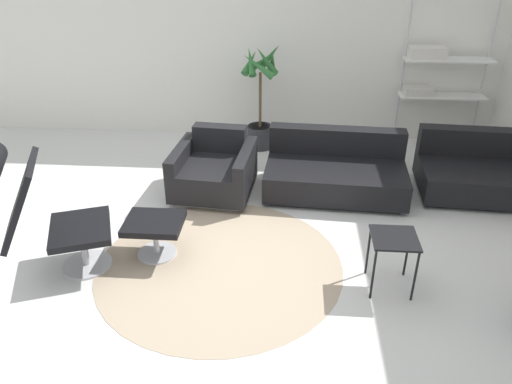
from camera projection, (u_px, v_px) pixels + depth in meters
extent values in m
plane|color=silver|center=(223.00, 243.00, 4.81)|extent=(12.00, 12.00, 0.00)
cube|color=silver|center=(248.00, 35.00, 6.63)|extent=(12.00, 0.06, 2.80)
cylinder|color=tan|center=(220.00, 265.00, 4.51)|extent=(2.22, 2.22, 0.01)
cylinder|color=#BCBCC1|center=(87.00, 264.00, 4.50)|extent=(0.57, 0.57, 0.02)
cylinder|color=#BCBCC1|center=(84.00, 248.00, 4.42)|extent=(0.06, 0.06, 0.33)
cube|color=black|center=(80.00, 229.00, 4.32)|extent=(0.68, 0.73, 0.06)
cube|color=black|center=(20.00, 200.00, 4.05)|extent=(0.55, 0.68, 0.67)
cylinder|color=#BCBCC1|center=(157.00, 253.00, 4.66)|extent=(0.36, 0.36, 0.02)
cylinder|color=#BCBCC1|center=(156.00, 239.00, 4.58)|extent=(0.05, 0.05, 0.29)
cube|color=black|center=(154.00, 223.00, 4.50)|extent=(0.52, 0.44, 0.06)
cube|color=silver|center=(215.00, 191.00, 5.69)|extent=(0.76, 0.79, 0.06)
cube|color=black|center=(214.00, 176.00, 5.60)|extent=(0.69, 0.94, 0.32)
cube|color=black|center=(220.00, 138.00, 5.76)|extent=(0.62, 0.23, 0.30)
cube|color=black|center=(246.00, 171.00, 5.51)|extent=(0.20, 0.90, 0.49)
cube|color=black|center=(182.00, 167.00, 5.61)|extent=(0.20, 0.90, 0.49)
cube|color=black|center=(334.00, 191.00, 5.69)|extent=(1.44, 0.85, 0.05)
cube|color=black|center=(335.00, 178.00, 5.61)|extent=(1.60, 0.99, 0.29)
cube|color=black|center=(337.00, 141.00, 5.76)|extent=(1.56, 0.29, 0.31)
cube|color=black|center=(473.00, 192.00, 5.67)|extent=(1.16, 0.83, 0.05)
cube|color=black|center=(476.00, 178.00, 5.59)|extent=(1.29, 0.97, 0.29)
cube|color=black|center=(474.00, 141.00, 5.75)|extent=(1.25, 0.27, 0.31)
cube|color=black|center=(395.00, 238.00, 4.02)|extent=(0.37, 0.37, 0.02)
cylinder|color=black|center=(373.00, 275.00, 4.00)|extent=(0.02, 0.02, 0.48)
cylinder|color=black|center=(415.00, 276.00, 3.98)|extent=(0.02, 0.02, 0.48)
cylinder|color=black|center=(368.00, 251.00, 4.29)|extent=(0.02, 0.02, 0.48)
cylinder|color=black|center=(407.00, 252.00, 4.27)|extent=(0.02, 0.02, 0.48)
cylinder|color=#333338|center=(260.00, 136.00, 6.79)|extent=(0.35, 0.35, 0.30)
cylinder|color=#382819|center=(260.00, 127.00, 6.72)|extent=(0.32, 0.32, 0.02)
cylinder|color=brown|center=(260.00, 100.00, 6.54)|extent=(0.04, 0.04, 0.73)
cone|color=#2D6B33|center=(272.00, 61.00, 6.30)|extent=(0.13, 0.37, 0.37)
cone|color=#2D6B33|center=(270.00, 57.00, 6.38)|extent=(0.36, 0.35, 0.42)
cone|color=#2D6B33|center=(260.00, 63.00, 6.43)|extent=(0.32, 0.13, 0.27)
cone|color=#2D6B33|center=(250.00, 62.00, 6.38)|extent=(0.24, 0.37, 0.31)
cone|color=#2D6B33|center=(251.00, 62.00, 6.28)|extent=(0.19, 0.34, 0.36)
cone|color=#2D6B33|center=(259.00, 66.00, 6.15)|extent=(0.42, 0.12, 0.34)
cone|color=#2D6B33|center=(266.00, 61.00, 6.19)|extent=(0.34, 0.29, 0.41)
cylinder|color=#BCBCC1|center=(402.00, 73.00, 6.56)|extent=(0.03, 0.03, 1.95)
cylinder|color=#BCBCC1|center=(484.00, 74.00, 6.50)|extent=(0.03, 0.03, 1.95)
cube|color=white|center=(442.00, 96.00, 6.55)|extent=(1.11, 0.28, 0.02)
cube|color=white|center=(449.00, 60.00, 6.32)|extent=(1.11, 0.28, 0.02)
cube|color=beige|center=(418.00, 91.00, 6.53)|extent=(0.34, 0.24, 0.10)
cube|color=silver|center=(427.00, 53.00, 6.29)|extent=(0.45, 0.24, 0.15)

